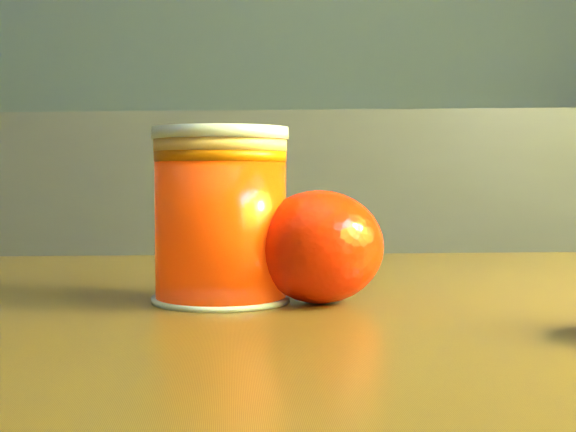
# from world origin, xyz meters

# --- Properties ---
(juice_glass) EXTENTS (0.08, 0.08, 0.10)m
(juice_glass) POSITION_xyz_m (0.76, 0.33, 0.77)
(juice_glass) COLOR #FF3605
(juice_glass) RESTS_ON table
(orange_front) EXTENTS (0.10, 0.10, 0.07)m
(orange_front) POSITION_xyz_m (0.82, 0.33, 0.75)
(orange_front) COLOR red
(orange_front) RESTS_ON table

